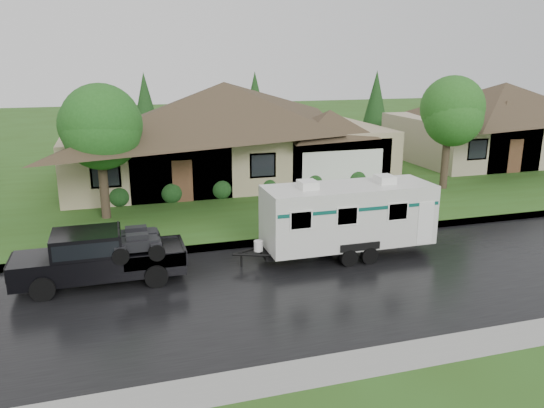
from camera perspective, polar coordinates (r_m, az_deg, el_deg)
The scene contains 11 objects.
ground at distance 18.68m, azimuth -1.96°, elevation -6.83°, with size 140.00×140.00×0.00m, color #2D4F18.
road at distance 16.91m, azimuth -0.19°, elevation -9.27°, with size 140.00×8.00×0.01m, color black.
curb at distance 20.69m, azimuth -3.58°, elevation -4.37°, with size 140.00×0.50×0.15m, color gray.
lawn at distance 32.78m, azimuth -8.75°, elevation 2.92°, with size 140.00×26.00×0.15m, color #2D4F18.
house_main at distance 31.48m, azimuth -4.52°, elevation 9.03°, with size 19.44×10.80×6.90m.
house_neighbor at distance 41.11m, azimuth 24.00°, elevation 8.88°, with size 15.12×9.72×6.45m.
tree_left_green at distance 24.16m, azimuth -18.12°, elevation 7.67°, with size 3.47×3.47×5.74m.
tree_right_green at distance 30.10m, azimuth 18.53°, elevation 9.20°, with size 3.54×3.54×5.86m.
shrub_row at distance 27.55m, azimuth -2.95°, elevation 1.93°, with size 13.60×1.00×1.00m.
pickup_truck at distance 18.00m, azimuth -18.35°, elevation -5.28°, with size 5.30×2.01×1.77m.
travel_trailer at distance 19.51m, azimuth 8.18°, elevation -1.15°, with size 6.54×2.30×2.93m.
Camera 1 is at (-4.40, -16.72, 7.07)m, focal length 35.00 mm.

